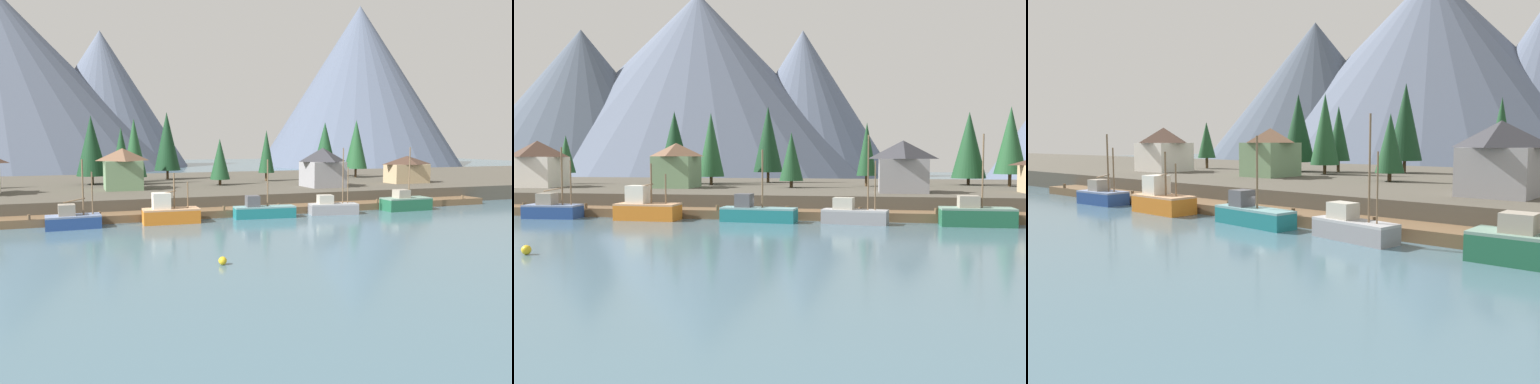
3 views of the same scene
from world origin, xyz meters
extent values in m
cube|color=#476675|center=(0.00, 20.00, -0.50)|extent=(400.00, 400.00, 1.00)
cube|color=brown|center=(0.00, 2.00, 0.50)|extent=(80.00, 4.00, 1.00)
cylinder|color=brown|center=(-36.00, 0.20, 0.80)|extent=(0.36, 0.36, 1.60)
cylinder|color=brown|center=(-28.00, 0.20, 0.80)|extent=(0.36, 0.36, 1.60)
cylinder|color=brown|center=(-20.00, 0.20, 0.80)|extent=(0.36, 0.36, 1.60)
cylinder|color=brown|center=(-12.00, 0.20, 0.80)|extent=(0.36, 0.36, 1.60)
cylinder|color=brown|center=(-4.00, 0.20, 0.80)|extent=(0.36, 0.36, 1.60)
cylinder|color=brown|center=(4.00, 0.20, 0.80)|extent=(0.36, 0.36, 1.60)
cylinder|color=brown|center=(12.00, 0.20, 0.80)|extent=(0.36, 0.36, 1.60)
cylinder|color=brown|center=(20.00, 0.20, 0.80)|extent=(0.36, 0.36, 1.60)
cube|color=#4C473D|center=(0.00, 32.00, 1.25)|extent=(400.00, 56.00, 2.50)
cone|color=#475160|center=(-87.47, 127.64, 26.19)|extent=(84.93, 84.93, 52.39)
cone|color=slate|center=(-51.31, 151.11, 34.93)|extent=(135.88, 135.88, 69.86)
cube|color=navy|center=(-23.06, -1.78, 0.68)|extent=(6.35, 3.27, 1.36)
cube|color=#6C7DA2|center=(-23.06, -1.78, 1.46)|extent=(6.35, 3.27, 0.20)
cube|color=gray|center=(-23.76, -1.82, 2.22)|extent=(1.96, 1.92, 1.32)
cylinder|color=brown|center=(-21.88, -1.72, 4.86)|extent=(0.20, 0.20, 6.60)
cylinder|color=brown|center=(-20.83, -1.67, 4.10)|extent=(0.17, 0.17, 5.07)
cylinder|color=brown|center=(-22.88, -1.77, 3.31)|extent=(2.49, 0.27, 0.57)
cube|color=#CC6B1E|center=(-11.48, -1.82, 0.83)|extent=(7.08, 3.33, 1.66)
cube|color=tan|center=(-11.48, -1.82, 1.76)|extent=(7.08, 3.33, 0.20)
cube|color=silver|center=(-12.68, -1.79, 2.85)|extent=(2.23, 2.13, 2.00)
cylinder|color=brown|center=(-11.06, -1.84, 4.09)|extent=(0.20, 0.20, 4.46)
cylinder|color=brown|center=(-9.34, -1.89, 3.51)|extent=(0.17, 0.17, 3.31)
cylinder|color=brown|center=(-12.11, -1.80, 3.82)|extent=(2.63, 0.22, 0.59)
cube|color=#196B70|center=(1.15, -1.71, 0.69)|extent=(8.42, 3.17, 1.38)
cube|color=#679496|center=(1.15, -1.71, 1.48)|extent=(8.42, 3.17, 0.20)
cube|color=#4C4C51|center=(-0.50, -1.54, 2.31)|extent=(1.91, 1.86, 1.47)
cylinder|color=brown|center=(1.56, -1.75, 4.71)|extent=(0.19, 0.19, 6.26)
cube|color=gray|center=(11.48, -1.83, 0.66)|extent=(7.11, 3.41, 1.32)
cube|color=#9F9FA2|center=(11.48, -1.83, 1.42)|extent=(7.11, 3.41, 0.20)
cube|color=#B2AD9E|center=(10.30, -1.63, 2.13)|extent=(2.32, 1.86, 1.23)
cylinder|color=brown|center=(12.82, -2.07, 5.42)|extent=(0.15, 0.15, 7.81)
cylinder|color=brown|center=(13.56, -2.19, 4.08)|extent=(0.13, 0.13, 5.13)
cube|color=#1E5B3D|center=(23.81, -1.68, 0.84)|extent=(7.29, 3.06, 1.68)
cube|color=gray|center=(23.81, -1.68, 1.78)|extent=(7.29, 3.06, 0.20)
cube|color=gray|center=(22.95, -1.68, 2.49)|extent=(2.00, 1.84, 1.21)
cube|color=silver|center=(-36.88, 17.59, 4.80)|extent=(7.15, 6.47, 4.59)
pyramid|color=#422D23|center=(-36.88, 17.59, 8.33)|extent=(7.51, 6.80, 2.46)
cube|color=gray|center=(17.30, 12.81, 4.66)|extent=(6.05, 6.12, 4.33)
pyramid|color=#2D2D33|center=(17.30, 12.81, 8.00)|extent=(6.35, 6.42, 2.35)
cube|color=#6B8E66|center=(-15.32, 19.28, 4.83)|extent=(5.77, 6.55, 4.66)
pyramid|color=brown|center=(-15.32, 19.28, 8.16)|extent=(6.06, 6.88, 1.99)
cylinder|color=#4C3823|center=(-14.16, 34.35, 3.38)|extent=(0.50, 0.50, 1.76)
cone|color=#194223|center=(-14.16, 34.35, 8.60)|extent=(3.72, 3.72, 8.67)
cylinder|color=#4C3823|center=(1.65, 21.85, 3.02)|extent=(0.50, 0.50, 1.04)
cone|color=#194223|center=(1.65, 21.85, 7.14)|extent=(3.58, 3.58, 7.20)
cylinder|color=#4C3823|center=(12.74, 27.70, 3.33)|extent=(0.50, 0.50, 1.67)
cone|color=#194223|center=(12.74, 27.70, 8.30)|extent=(3.13, 3.13, 8.27)
cylinder|color=#4C3823|center=(-19.65, 30.97, 3.28)|extent=(0.50, 0.50, 1.56)
cone|color=#14381E|center=(-19.65, 30.97, 9.46)|extent=(5.43, 5.43, 10.79)
cylinder|color=#4C3823|center=(-4.73, 38.52, 3.45)|extent=(0.50, 0.50, 1.91)
cone|color=#14381E|center=(-4.73, 38.52, 10.29)|extent=(5.27, 5.27, 11.77)
cylinder|color=#4C3823|center=(-12.45, 28.19, 3.19)|extent=(0.50, 0.50, 1.38)
cone|color=#1E4C28|center=(-12.45, 28.19, 9.11)|extent=(4.32, 4.32, 10.46)
cylinder|color=#4C3823|center=(-37.86, 27.67, 3.45)|extent=(0.50, 0.50, 1.90)
cone|color=#1E4C28|center=(-37.86, 27.67, 7.59)|extent=(3.18, 3.18, 6.39)
camera|label=1|loc=(-22.92, -64.74, 10.20)|focal=35.57mm
camera|label=2|loc=(12.49, -61.75, 6.96)|focal=39.69mm
camera|label=3|loc=(31.56, -34.18, 7.37)|focal=36.02mm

